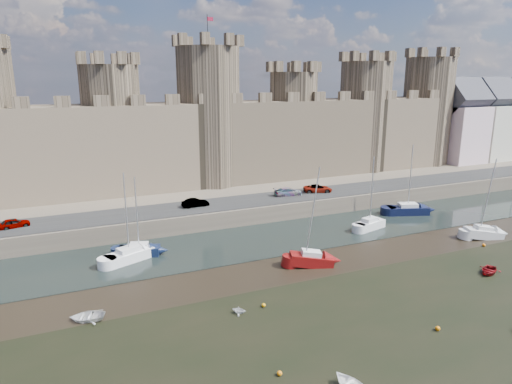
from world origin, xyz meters
TOP-DOWN VIEW (x-y plane):
  - ground at (0.00, 0.00)m, footprint 160.00×160.00m
  - seaweed_patch at (0.00, -6.00)m, footprint 70.00×34.00m
  - water_channel at (0.00, 24.00)m, footprint 160.00×12.00m
  - quay at (0.00, 60.00)m, footprint 160.00×60.00m
  - road at (0.00, 34.00)m, footprint 160.00×7.00m
  - castle at (-0.64, 48.00)m, footprint 108.50×11.00m
  - townhouses at (71.50, 46.00)m, footprint 35.50×9.05m
  - car_0 at (-28.15, 34.05)m, footprint 3.86×2.24m
  - car_1 at (-4.90, 34.07)m, footprint 3.90×1.48m
  - car_2 at (10.27, 34.43)m, footprint 4.66×2.28m
  - car_3 at (15.67, 34.45)m, footprint 5.03×3.42m
  - sailboat_0 at (-15.84, 23.75)m, footprint 5.97×4.15m
  - sailboat_1 at (-14.50, 25.00)m, footprint 5.12×3.33m
  - sailboat_2 at (16.69, 22.00)m, footprint 5.05×2.99m
  - sailboat_3 at (26.45, 25.48)m, footprint 6.61×4.29m
  - sailboat_4 at (2.83, 14.28)m, footprint 5.20×3.38m
  - sailboat_5 at (28.32, 13.15)m, footprint 5.27×3.30m
  - dinghy_3 at (-8.56, 7.47)m, footprint 1.68×1.64m
  - dinghy_4 at (19.53, 4.78)m, footprint 3.76×3.43m
  - dinghy_6 at (-21.25, 11.69)m, footprint 3.69×3.22m
  - buoy_1 at (-6.02, 7.72)m, footprint 0.39×0.39m
  - buoy_2 at (5.79, -1.80)m, footprint 0.42×0.42m
  - buoy_3 at (25.79, 10.80)m, footprint 0.40×0.40m
  - buoy_4 at (-9.09, -1.86)m, footprint 0.40×0.40m

SIDE VIEW (x-z plane):
  - ground at x=0.00m, z-range 0.00..0.00m
  - seaweed_patch at x=0.00m, z-range 0.00..0.01m
  - water_channel at x=0.00m, z-range 0.00..0.08m
  - buoy_1 at x=-6.02m, z-range 0.00..0.39m
  - buoy_4 at x=-9.09m, z-range 0.00..0.40m
  - buoy_3 at x=25.79m, z-range 0.00..0.40m
  - buoy_2 at x=5.79m, z-range 0.00..0.42m
  - dinghy_4 at x=19.53m, z-range 0.00..0.64m
  - dinghy_6 at x=-21.25m, z-range 0.00..0.64m
  - dinghy_3 at x=-8.56m, z-range 0.00..0.68m
  - sailboat_5 at x=28.32m, z-range -4.56..6.07m
  - sailboat_1 at x=-14.50m, z-range -4.02..5.55m
  - sailboat_0 at x=-15.84m, z-range -4.40..6.01m
  - sailboat_4 at x=2.83m, z-range -4.86..6.48m
  - sailboat_2 at x=16.69m, z-range -4.29..5.92m
  - sailboat_3 at x=26.45m, z-range -4.58..6.23m
  - quay at x=0.00m, z-range 0.00..2.50m
  - road at x=0.00m, z-range 2.50..2.60m
  - car_0 at x=-28.15m, z-range 2.50..3.74m
  - car_1 at x=-4.90m, z-range 2.50..3.77m
  - car_3 at x=15.67m, z-range 2.50..3.78m
  - car_2 at x=10.27m, z-range 2.50..3.80m
  - townhouses at x=71.50m, z-range 1.53..19.65m
  - castle at x=-0.64m, z-range -2.83..26.17m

